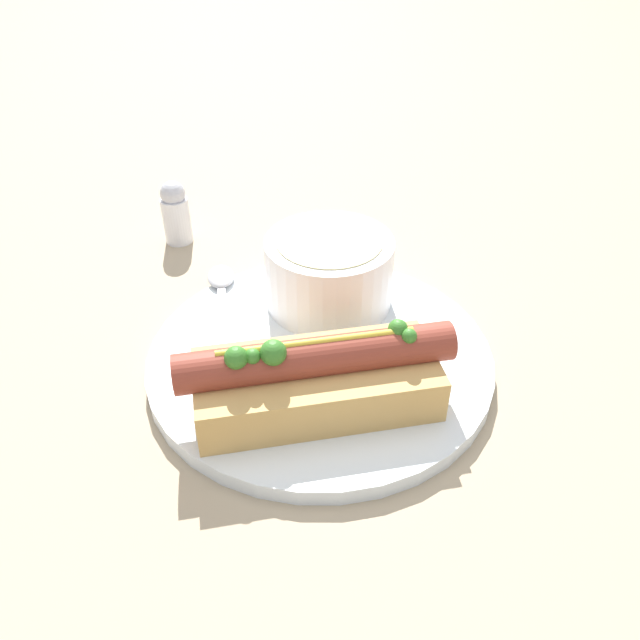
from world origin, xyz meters
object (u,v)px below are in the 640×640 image
object	(u,v)px
salt_shaker	(176,212)
spoon	(222,294)
soup_bowl	(329,269)
hot_dog	(316,376)

from	to	relation	value
salt_shaker	spoon	bearing A→B (deg)	-46.32
spoon	soup_bowl	bearing A→B (deg)	-102.49
spoon	salt_shaker	world-z (taller)	salt_shaker
hot_dog	soup_bowl	world-z (taller)	hot_dog
hot_dog	salt_shaker	distance (m)	0.28
soup_bowl	spoon	size ratio (longest dim) A/B	0.68
hot_dog	salt_shaker	world-z (taller)	hot_dog
soup_bowl	salt_shaker	world-z (taller)	soup_bowl
soup_bowl	spoon	distance (m)	0.10
soup_bowl	spoon	bearing A→B (deg)	-166.34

